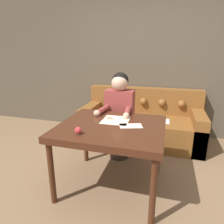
{
  "coord_description": "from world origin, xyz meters",
  "views": [
    {
      "loc": [
        0.49,
        -1.88,
        1.55
      ],
      "look_at": [
        -0.11,
        0.23,
        0.87
      ],
      "focal_mm": 32.0,
      "sensor_mm": 36.0,
      "label": 1
    }
  ],
  "objects_px": {
    "couch": "(141,123)",
    "dining_table": "(111,132)",
    "scissors": "(112,119)",
    "pin_cushion": "(78,131)",
    "person": "(119,116)"
  },
  "relations": [
    {
      "from": "couch",
      "to": "pin_cushion",
      "type": "bearing_deg",
      "value": -103.01
    },
    {
      "from": "dining_table",
      "to": "pin_cushion",
      "type": "xyz_separation_m",
      "value": [
        -0.24,
        -0.33,
        0.11
      ]
    },
    {
      "from": "person",
      "to": "scissors",
      "type": "height_order",
      "value": "person"
    },
    {
      "from": "couch",
      "to": "pin_cushion",
      "type": "height_order",
      "value": "couch"
    },
    {
      "from": "couch",
      "to": "dining_table",
      "type": "bearing_deg",
      "value": -96.39
    },
    {
      "from": "pin_cushion",
      "to": "dining_table",
      "type": "bearing_deg",
      "value": 53.46
    },
    {
      "from": "couch",
      "to": "pin_cushion",
      "type": "relative_size",
      "value": 28.44
    },
    {
      "from": "dining_table",
      "to": "scissors",
      "type": "xyz_separation_m",
      "value": [
        -0.05,
        0.19,
        0.08
      ]
    },
    {
      "from": "dining_table",
      "to": "scissors",
      "type": "height_order",
      "value": "scissors"
    },
    {
      "from": "couch",
      "to": "person",
      "type": "relative_size",
      "value": 1.61
    },
    {
      "from": "person",
      "to": "scissors",
      "type": "xyz_separation_m",
      "value": [
        0.02,
        -0.47,
        0.11
      ]
    },
    {
      "from": "couch",
      "to": "pin_cushion",
      "type": "distance_m",
      "value": 1.83
    },
    {
      "from": "dining_table",
      "to": "pin_cushion",
      "type": "distance_m",
      "value": 0.42
    },
    {
      "from": "scissors",
      "to": "pin_cushion",
      "type": "height_order",
      "value": "pin_cushion"
    },
    {
      "from": "pin_cushion",
      "to": "scissors",
      "type": "bearing_deg",
      "value": 69.67
    }
  ]
}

